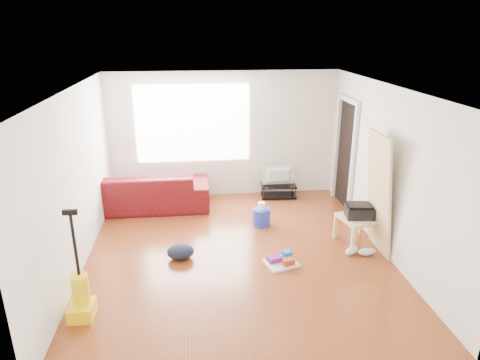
{
  "coord_description": "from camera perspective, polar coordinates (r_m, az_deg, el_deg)",
  "views": [
    {
      "loc": [
        -0.6,
        -5.75,
        3.29
      ],
      "look_at": [
        0.11,
        0.6,
        0.98
      ],
      "focal_mm": 32.0,
      "sensor_mm": 36.0,
      "label": 1
    }
  ],
  "objects": [
    {
      "name": "printer",
      "position": [
        6.99,
        15.62,
        -3.97
      ],
      "size": [
        0.45,
        0.37,
        0.22
      ],
      "rotation": [
        0.0,
        0.0,
        -0.13
      ],
      "color": "black",
      "rests_on": "side_table"
    },
    {
      "name": "toilet_paper",
      "position": [
        7.47,
        2.85,
        -4.51
      ],
      "size": [
        0.13,
        0.13,
        0.12
      ],
      "primitive_type": "cylinder",
      "color": "white",
      "rests_on": "bucket"
    },
    {
      "name": "room",
      "position": [
        6.28,
        0.09,
        0.93
      ],
      "size": [
        4.51,
        5.01,
        2.51
      ],
      "color": "brown",
      "rests_on": "ground"
    },
    {
      "name": "sofa",
      "position": [
        8.43,
        -12.56,
        -3.63
      ],
      "size": [
        2.46,
        0.96,
        0.72
      ],
      "primitive_type": "imported",
      "rotation": [
        0.0,
        0.0,
        3.14
      ],
      "color": "#3E0506",
      "rests_on": "ground"
    },
    {
      "name": "backpack",
      "position": [
        6.59,
        -7.89,
        -10.28
      ],
      "size": [
        0.41,
        0.33,
        0.22
      ],
      "primitive_type": "ellipsoid",
      "rotation": [
        0.0,
        0.0,
        0.01
      ],
      "color": "black",
      "rests_on": "ground"
    },
    {
      "name": "vacuum",
      "position": [
        5.59,
        -20.44,
        -14.49
      ],
      "size": [
        0.29,
        0.33,
        1.37
      ],
      "rotation": [
        0.0,
        0.0,
        -0.02
      ],
      "color": "yellow",
      "rests_on": "ground"
    },
    {
      "name": "side_table",
      "position": [
        7.06,
        15.49,
        -5.29
      ],
      "size": [
        0.66,
        0.66,
        0.45
      ],
      "rotation": [
        0.0,
        0.0,
        0.24
      ],
      "color": "tan",
      "rests_on": "ground"
    },
    {
      "name": "tv",
      "position": [
        8.63,
        5.21,
        0.55
      ],
      "size": [
        0.66,
        0.09,
        0.38
      ],
      "primitive_type": "imported",
      "rotation": [
        0.0,
        0.0,
        3.14
      ],
      "color": "black",
      "rests_on": "tv_stand"
    },
    {
      "name": "cleaning_tray",
      "position": [
        6.4,
        5.59,
        -10.68
      ],
      "size": [
        0.54,
        0.48,
        0.16
      ],
      "rotation": [
        0.0,
        0.0,
        0.3
      ],
      "color": "silver",
      "rests_on": "ground"
    },
    {
      "name": "door_panel",
      "position": [
        7.09,
        17.28,
        -8.76
      ],
      "size": [
        0.23,
        0.75,
        1.86
      ],
      "primitive_type": "cube",
      "rotation": [
        0.0,
        -0.1,
        0.0
      ],
      "color": "tan",
      "rests_on": "ground"
    },
    {
      "name": "tv_stand",
      "position": [
        8.73,
        5.15,
        -1.38
      ],
      "size": [
        0.72,
        0.44,
        0.26
      ],
      "rotation": [
        0.0,
        0.0,
        -0.07
      ],
      "color": "black",
      "rests_on": "ground"
    },
    {
      "name": "bucket",
      "position": [
        7.56,
        2.85,
        -5.98
      ],
      "size": [
        0.38,
        0.38,
        0.31
      ],
      "primitive_type": "cylinder",
      "rotation": [
        0.0,
        0.0,
        0.3
      ],
      "color": "#2235B9",
      "rests_on": "ground"
    },
    {
      "name": "sneakers",
      "position": [
        6.84,
        15.63,
        -9.12
      ],
      "size": [
        0.51,
        0.27,
        0.12
      ],
      "rotation": [
        0.0,
        0.0,
        0.22
      ],
      "color": "silver",
      "rests_on": "ground"
    }
  ]
}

